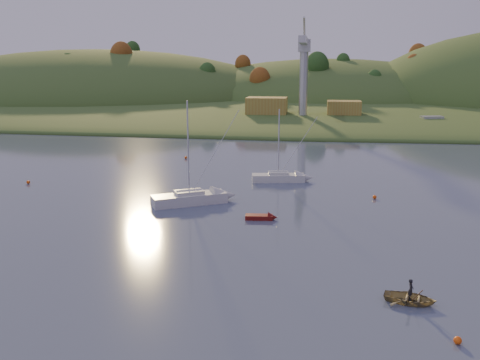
# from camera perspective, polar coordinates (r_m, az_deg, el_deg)

# --- Properties ---
(far_shore) EXTENTS (620.00, 220.00, 1.50)m
(far_shore) POSITION_cam_1_polar(r_m,az_deg,el_deg) (255.34, 7.07, 8.67)
(far_shore) COLOR #355321
(far_shore) RESTS_ON ground
(shore_slope) EXTENTS (640.00, 150.00, 7.00)m
(shore_slope) POSITION_cam_1_polar(r_m,az_deg,el_deg) (190.56, 6.53, 7.39)
(shore_slope) COLOR #355321
(shore_slope) RESTS_ON ground
(hill_left) EXTENTS (170.00, 140.00, 44.00)m
(hill_left) POSITION_cam_1_polar(r_m,az_deg,el_deg) (245.12, -14.90, 8.19)
(hill_left) COLOR #355321
(hill_left) RESTS_ON ground
(hill_center) EXTENTS (140.00, 120.00, 36.00)m
(hill_center) POSITION_cam_1_polar(r_m,az_deg,el_deg) (235.33, 9.39, 8.27)
(hill_center) COLOR #355321
(hill_center) RESTS_ON ground
(hillside_trees) EXTENTS (280.00, 50.00, 32.00)m
(hillside_trees) POSITION_cam_1_polar(r_m,az_deg,el_deg) (210.48, 6.73, 7.86)
(hillside_trees) COLOR #1B4C1C
(hillside_trees) RESTS_ON ground
(wharf) EXTENTS (42.00, 16.00, 2.40)m
(wharf) POSITION_cam_1_polar(r_m,az_deg,el_deg) (147.54, 7.88, 6.33)
(wharf) COLOR slate
(wharf) RESTS_ON ground
(shed_west) EXTENTS (11.00, 8.00, 4.80)m
(shed_west) POSITION_cam_1_polar(r_m,az_deg,el_deg) (148.90, 2.87, 7.87)
(shed_west) COLOR olive
(shed_west) RESTS_ON wharf
(shed_east) EXTENTS (9.00, 7.00, 4.00)m
(shed_east) POSITION_cam_1_polar(r_m,az_deg,el_deg) (149.36, 11.02, 7.52)
(shed_east) COLOR olive
(shed_east) RESTS_ON wharf
(dock_crane) EXTENTS (3.20, 28.00, 20.30)m
(dock_crane) POSITION_cam_1_polar(r_m,az_deg,el_deg) (143.16, 6.83, 12.58)
(dock_crane) COLOR #B7B7BC
(dock_crane) RESTS_ON wharf
(sailboat_near) EXTENTS (9.14, 6.83, 12.48)m
(sailboat_near) POSITION_cam_1_polar(r_m,az_deg,el_deg) (64.94, -5.44, -1.88)
(sailboat_near) COLOR silver
(sailboat_near) RESTS_ON ground
(sailboat_far) EXTENTS (7.75, 3.48, 10.38)m
(sailboat_far) POSITION_cam_1_polar(r_m,az_deg,el_deg) (77.01, 4.10, 0.36)
(sailboat_far) COLOR silver
(sailboat_far) RESTS_ON ground
(canoe) EXTENTS (4.12, 3.36, 0.75)m
(canoe) POSITION_cam_1_polar(r_m,az_deg,el_deg) (40.94, 17.69, -11.92)
(canoe) COLOR #988754
(canoe) RESTS_ON ground
(paddler) EXTENTS (0.50, 0.64, 1.56)m
(paddler) POSITION_cam_1_polar(r_m,az_deg,el_deg) (40.78, 17.73, -11.40)
(paddler) COLOR black
(paddler) RESTS_ON ground
(red_tender) EXTENTS (3.59, 1.49, 1.19)m
(red_tender) POSITION_cam_1_polar(r_m,az_deg,el_deg) (58.61, 2.70, -3.98)
(red_tender) COLOR #63110E
(red_tender) RESTS_ON ground
(work_vessel) EXTENTS (13.12, 7.26, 3.19)m
(work_vessel) POSITION_cam_1_polar(r_m,az_deg,el_deg) (146.37, 19.74, 5.64)
(work_vessel) COLOR slate
(work_vessel) RESTS_ON ground
(buoy_0) EXTENTS (0.50, 0.50, 0.50)m
(buoy_0) POSITION_cam_1_polar(r_m,az_deg,el_deg) (36.59, 22.20, -15.56)
(buoy_0) COLOR #EF510C
(buoy_0) RESTS_ON ground
(buoy_1) EXTENTS (0.50, 0.50, 0.50)m
(buoy_1) POSITION_cam_1_polar(r_m,az_deg,el_deg) (69.20, 14.16, -1.77)
(buoy_1) COLOR #EF510C
(buoy_1) RESTS_ON ground
(buoy_2) EXTENTS (0.50, 0.50, 0.50)m
(buoy_2) POSITION_cam_1_polar(r_m,az_deg,el_deg) (81.07, -21.66, -0.21)
(buoy_2) COLOR #EF510C
(buoy_2) RESTS_ON ground
(buoy_3) EXTENTS (0.50, 0.50, 0.50)m
(buoy_3) POSITION_cam_1_polar(r_m,az_deg,el_deg) (95.24, -5.80, 2.41)
(buoy_3) COLOR #EF510C
(buoy_3) RESTS_ON ground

